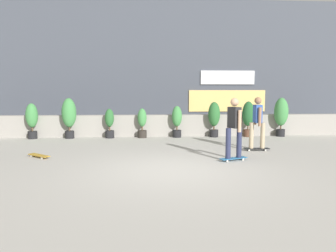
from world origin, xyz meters
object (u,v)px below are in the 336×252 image
potted_plant_0 (32,119)px  skater_mid_plaza (257,121)px  potted_plant_6 (248,116)px  skateboard_near_camera (39,155)px  potted_plant_2 (110,123)px  potted_plant_1 (69,115)px  potted_plant_3 (142,122)px  potted_plant_5 (214,117)px  skater_far_left (234,126)px  potted_plant_7 (281,114)px  potted_plant_4 (177,120)px

potted_plant_0 → skater_mid_plaza: bearing=-21.6°
potted_plant_0 → potted_plant_6: size_ratio=0.96×
skater_mid_plaza → skateboard_near_camera: (-6.55, -0.65, -0.88)m
skateboard_near_camera → potted_plant_6: bearing=27.7°
potted_plant_6 → potted_plant_2: bearing=180.0°
potted_plant_1 → potted_plant_3: (2.91, 0.00, -0.32)m
potted_plant_2 → potted_plant_6: potted_plant_6 is taller
potted_plant_3 → potted_plant_5: size_ratio=0.82×
potted_plant_0 → potted_plant_6: (8.77, 0.00, 0.04)m
skater_far_left → potted_plant_0: bearing=146.3°
potted_plant_3 → potted_plant_7: bearing=-0.0°
potted_plant_3 → skater_mid_plaza: bearing=-40.9°
potted_plant_3 → potted_plant_4: size_ratio=0.93×
potted_plant_3 → potted_plant_4: 1.43m
potted_plant_2 → potted_plant_3: size_ratio=0.99×
potted_plant_5 → potted_plant_7: potted_plant_7 is taller
potted_plant_7 → skater_mid_plaza: size_ratio=0.95×
skater_far_left → potted_plant_6: bearing=67.8°
potted_plant_4 → potted_plant_5: size_ratio=0.89×
potted_plant_0 → potted_plant_3: size_ratio=1.18×
potted_plant_5 → skateboard_near_camera: size_ratio=1.94×
potted_plant_1 → potted_plant_2: (1.60, 0.00, -0.33)m
potted_plant_6 → skateboard_near_camera: size_ratio=1.97×
potted_plant_4 → potted_plant_6: 2.98m
potted_plant_1 → potted_plant_6: size_ratio=1.10×
potted_plant_2 → potted_plant_5: bearing=-0.0°
potted_plant_3 → potted_plant_5: 2.97m
potted_plant_7 → potted_plant_0: bearing=180.0°
potted_plant_3 → potted_plant_6: size_ratio=0.81×
potted_plant_3 → skateboard_near_camera: bearing=-127.1°
potted_plant_4 → potted_plant_7: 4.38m
potted_plant_1 → skater_mid_plaza: (6.58, -3.17, -0.01)m
potted_plant_1 → skater_mid_plaza: 7.31m
potted_plant_1 → skateboard_near_camera: potted_plant_1 is taller
skater_mid_plaza → potted_plant_3: bearing=139.1°
potted_plant_2 → potted_plant_3: (1.32, 0.00, 0.01)m
potted_plant_5 → skater_far_left: (-0.44, -4.60, 0.10)m
skater_mid_plaza → potted_plant_7: bearing=56.1°
potted_plant_7 → potted_plant_4: bearing=180.0°
potted_plant_1 → potted_plant_7: 8.71m
potted_plant_1 → potted_plant_5: 5.88m
potted_plant_0 → potted_plant_6: 8.77m
potted_plant_7 → potted_plant_6: bearing=180.0°
potted_plant_0 → potted_plant_1: (1.46, 0.00, 0.14)m
potted_plant_5 → potted_plant_6: (1.44, 0.00, 0.01)m
potted_plant_0 → skater_mid_plaza: 8.64m
potted_plant_4 → potted_plant_7: potted_plant_7 is taller
potted_plant_6 → potted_plant_7: size_ratio=0.91×
potted_plant_3 → potted_plant_1: bearing=-180.0°
potted_plant_2 → potted_plant_7: 7.12m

